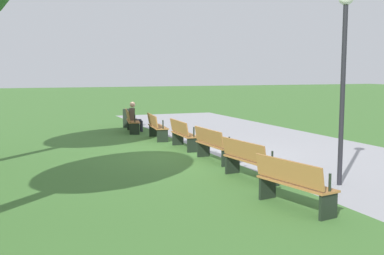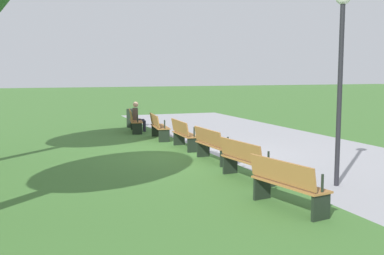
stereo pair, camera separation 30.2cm
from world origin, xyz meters
TOP-DOWN VIEW (x-y plane):
  - ground_plane at (0.00, 0.00)m, footprint 120.00×120.00m
  - path_paving at (0.00, 3.13)m, footprint 25.72×5.54m
  - bench_0 at (-5.70, -0.58)m, footprint 1.68×0.76m
  - bench_1 at (-3.43, -0.25)m, footprint 1.66×0.65m
  - bench_2 at (-1.15, -0.09)m, footprint 1.63×0.53m
  - bench_3 at (1.15, -0.09)m, footprint 1.63×0.53m
  - bench_4 at (3.43, -0.25)m, footprint 1.66×0.65m
  - bench_5 at (5.70, -0.58)m, footprint 1.68×0.76m
  - person_seated at (-5.83, -0.42)m, footprint 0.39×0.56m
  - lamp_post at (4.56, 1.34)m, footprint 0.32×0.32m
  - trash_bin at (-7.34, -0.29)m, footprint 0.49×0.49m

SIDE VIEW (x-z plane):
  - ground_plane at x=0.00m, z-range 0.00..0.00m
  - path_paving at x=0.00m, z-range 0.00..0.01m
  - trash_bin at x=-7.34m, z-range 0.00..0.79m
  - bench_0 at x=-5.70m, z-range 0.02..0.91m
  - bench_1 at x=-3.43m, z-range 0.02..0.91m
  - bench_2 at x=-1.15m, z-range 0.02..0.91m
  - bench_3 at x=1.15m, z-range 0.02..0.91m
  - bench_4 at x=3.43m, z-range 0.02..0.91m
  - bench_5 at x=5.70m, z-range 0.02..0.91m
  - person_seated at x=-5.83m, z-range 0.04..1.24m
  - lamp_post at x=4.56m, z-range 0.79..4.86m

